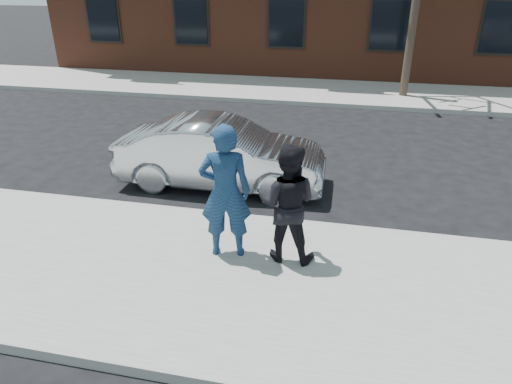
# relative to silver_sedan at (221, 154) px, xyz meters

# --- Properties ---
(ground) EXTENTS (100.00, 100.00, 0.00)m
(ground) POSITION_rel_silver_sedan_xyz_m (-0.35, -2.98, -0.68)
(ground) COLOR black
(ground) RESTS_ON ground
(near_sidewalk) EXTENTS (50.00, 3.50, 0.15)m
(near_sidewalk) POSITION_rel_silver_sedan_xyz_m (-0.35, -3.23, -0.61)
(near_sidewalk) COLOR gray
(near_sidewalk) RESTS_ON ground
(near_curb) EXTENTS (50.00, 0.10, 0.15)m
(near_curb) POSITION_rel_silver_sedan_xyz_m (-0.35, -1.43, -0.61)
(near_curb) COLOR #999691
(near_curb) RESTS_ON ground
(far_sidewalk) EXTENTS (50.00, 3.50, 0.15)m
(far_sidewalk) POSITION_rel_silver_sedan_xyz_m (-0.35, 8.27, -0.61)
(far_sidewalk) COLOR gray
(far_sidewalk) RESTS_ON ground
(far_curb) EXTENTS (50.00, 0.10, 0.15)m
(far_curb) POSITION_rel_silver_sedan_xyz_m (-0.35, 6.47, -0.61)
(far_curb) COLOR #999691
(far_curb) RESTS_ON ground
(silver_sedan) EXTENTS (4.17, 1.53, 1.36)m
(silver_sedan) POSITION_rel_silver_sedan_xyz_m (0.00, 0.00, 0.00)
(silver_sedan) COLOR #B7BABF
(silver_sedan) RESTS_ON ground
(man_hoodie) EXTENTS (0.82, 0.63, 2.02)m
(man_hoodie) POSITION_rel_silver_sedan_xyz_m (0.83, -2.62, 0.48)
(man_hoodie) COLOR navy
(man_hoodie) RESTS_ON near_sidewalk
(man_peacoat) EXTENTS (0.88, 0.70, 1.77)m
(man_peacoat) POSITION_rel_silver_sedan_xyz_m (1.71, -2.54, 0.35)
(man_peacoat) COLOR black
(man_peacoat) RESTS_ON near_sidewalk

